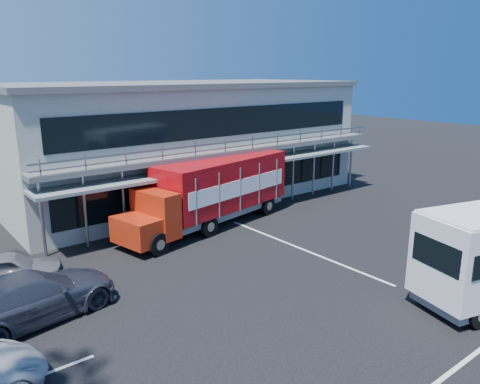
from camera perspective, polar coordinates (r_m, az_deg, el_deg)
ground at (r=18.72m, az=9.77°, el=-10.83°), size 120.00×120.00×0.00m
building at (r=30.76m, az=-7.22°, el=6.36°), size 22.40×12.00×7.30m
red_truck at (r=24.53m, az=-3.30°, el=0.27°), size 10.69×4.39×3.51m
parked_car_d at (r=17.01m, az=-24.09°, el=-11.60°), size 5.98×3.29×1.64m
parked_car_e at (r=19.96m, az=-26.46°, el=-8.47°), size 4.24×2.76×1.34m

